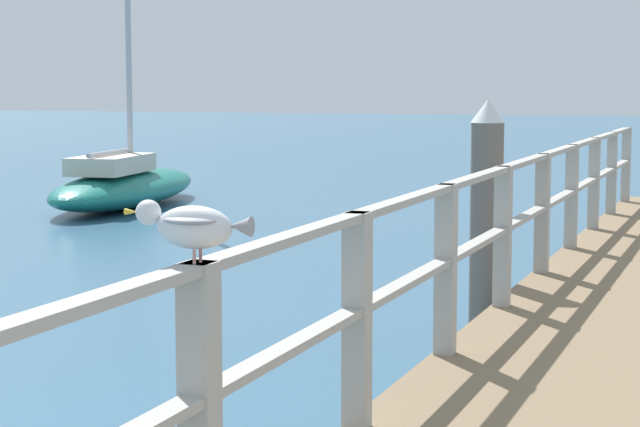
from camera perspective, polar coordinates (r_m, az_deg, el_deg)
pier_railing at (r=8.79m, az=9.07°, el=-0.32°), size 0.12×16.89×1.07m
dock_piling_far at (r=9.96m, az=8.26°, el=-0.11°), size 0.29×0.29×2.01m
seagull_foreground at (r=3.96m, az=-6.37°, el=-0.55°), size 0.48×0.18×0.21m
boat_1 at (r=20.39m, az=-9.69°, el=1.44°), size 2.44×5.43×6.89m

